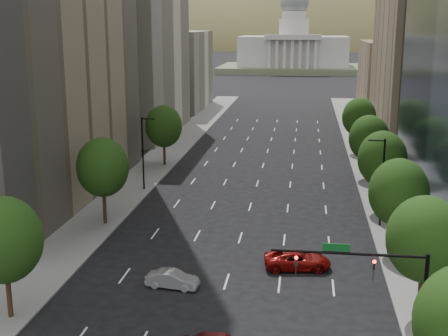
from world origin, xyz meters
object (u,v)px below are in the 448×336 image
at_px(traffic_signal, 382,281).
at_px(capitol, 293,51).
at_px(car_red_far, 297,260).
at_px(car_silver, 172,279).

xyz_separation_m(traffic_signal, capitol, (-10.53, 219.71, 3.40)).
relative_size(capitol, car_red_far, 10.91).
distance_m(capitol, car_silver, 211.51).
height_order(traffic_signal, capitol, capitol).
xyz_separation_m(traffic_signal, car_silver, (-14.52, 8.39, -4.50)).
bearing_deg(car_silver, traffic_signal, -113.67).
bearing_deg(traffic_signal, capitol, 92.74).
height_order(capitol, car_red_far, capitol).
xyz_separation_m(capitol, car_silver, (-3.99, -211.32, -7.90)).
distance_m(traffic_signal, capitol, 219.99).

